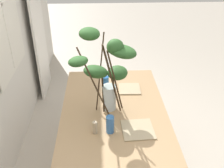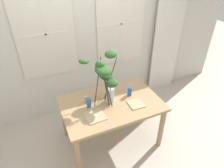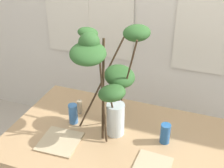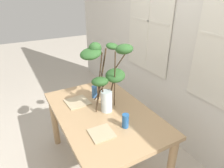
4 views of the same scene
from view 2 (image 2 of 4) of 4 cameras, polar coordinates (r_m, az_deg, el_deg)
The scene contains 10 objects.
ground at distance 3.43m, azimuth -0.18°, elevation -15.32°, with size 14.00×14.00×0.00m, color #B7AD9E.
back_wall_with_windows at distance 3.50m, azimuth -7.62°, elevation 12.94°, with size 5.92×0.14×2.71m.
curtain_sheer_side at distance 4.15m, azimuth 15.70°, elevation 13.44°, with size 0.62×0.03×2.46m, color silver.
dining_table at distance 2.97m, azimuth -0.20°, elevation -7.08°, with size 1.42×0.92×0.77m.
vase_with_branches at distance 2.67m, azimuth -1.76°, elevation 2.40°, with size 0.57×0.57×0.72m.
drinking_glass_blue_left at distance 2.80m, azimuth -6.60°, elevation -5.26°, with size 0.06×0.06×0.15m, color #386BAD.
drinking_glass_blue_right at distance 3.01m, azimuth 5.06°, elevation -2.02°, with size 0.06×0.06×0.14m, color #235693.
plate_square_left at distance 2.68m, azimuth -4.81°, elevation -9.09°, with size 0.25×0.25×0.01m, color tan.
plate_square_right at distance 2.88m, azimuth 6.85°, elevation -5.68°, with size 0.21×0.21×0.01m, color tan.
pillar_candle at distance 2.90m, azimuth -7.46°, elevation -4.23°, with size 0.04×0.04×0.12m.
Camera 2 is at (-0.89, -2.05, 2.60)m, focal length 32.13 mm.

